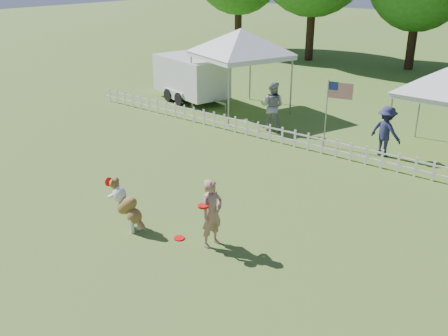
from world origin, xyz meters
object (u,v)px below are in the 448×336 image
at_px(dog, 127,206).
at_px(cargo_trailer, 191,79).
at_px(flag_pole, 326,114).
at_px(canopy_tent_left, 240,72).
at_px(handler, 212,213).
at_px(frisbee_on_turf, 179,238).
at_px(spectator_a, 272,106).
at_px(spectator_b, 386,131).
at_px(canopy_tent_right, 446,112).

xyz_separation_m(dog, cargo_trailer, (-6.70, 9.57, 0.41)).
bearing_deg(flag_pole, canopy_tent_left, 148.86).
relative_size(handler, frisbee_on_turf, 6.26).
bearing_deg(canopy_tent_left, spectator_a, -7.59).
height_order(canopy_tent_left, spectator_a, canopy_tent_left).
relative_size(dog, cargo_trailer, 0.26).
bearing_deg(cargo_trailer, spectator_b, 6.22).
relative_size(handler, cargo_trailer, 0.35).
bearing_deg(canopy_tent_right, frisbee_on_turf, -105.98).
distance_m(spectator_a, spectator_b, 4.26).
height_order(canopy_tent_right, cargo_trailer, canopy_tent_right).
relative_size(frisbee_on_turf, canopy_tent_right, 0.09).
bearing_deg(spectator_b, spectator_a, 12.80).
relative_size(frisbee_on_turf, spectator_b, 0.15).
xyz_separation_m(handler, flag_pole, (-1.15, 7.22, 0.36)).
xyz_separation_m(handler, canopy_tent_right, (2.15, 8.79, 0.65)).
xyz_separation_m(handler, canopy_tent_left, (-5.89, 8.84, 0.87)).
relative_size(handler, spectator_a, 0.85).
height_order(canopy_tent_left, spectator_b, canopy_tent_left).
xyz_separation_m(dog, spectator_b, (2.75, 8.24, 0.24)).
xyz_separation_m(frisbee_on_turf, cargo_trailer, (-7.95, 9.21, 0.97)).
bearing_deg(cargo_trailer, dog, -40.75).
bearing_deg(dog, canopy_tent_left, 114.01).
xyz_separation_m(canopy_tent_right, cargo_trailer, (-10.84, 0.15, -0.44)).
height_order(frisbee_on_turf, cargo_trailer, cargo_trailer).
xyz_separation_m(canopy_tent_left, spectator_a, (2.39, -1.26, -0.74)).
distance_m(cargo_trailer, spectator_b, 9.55).
bearing_deg(handler, dog, 112.68).
xyz_separation_m(canopy_tent_left, flag_pole, (4.74, -1.62, -0.52)).
distance_m(frisbee_on_turf, canopy_tent_right, 9.61).
distance_m(handler, canopy_tent_right, 9.07).
bearing_deg(canopy_tent_right, dog, -112.01).
relative_size(canopy_tent_left, spectator_b, 2.03).
bearing_deg(frisbee_on_turf, flag_pole, 93.14).
distance_m(frisbee_on_turf, canopy_tent_left, 10.59).
height_order(flag_pole, spectator_b, flag_pole).
bearing_deg(spectator_b, handler, 96.74).
xyz_separation_m(dog, frisbee_on_turf, (1.25, 0.36, -0.56)).
height_order(handler, dog, handler).
distance_m(handler, cargo_trailer, 12.48).
distance_m(canopy_tent_left, flag_pole, 5.03).
distance_m(frisbee_on_turf, spectator_b, 8.06).
relative_size(canopy_tent_left, flag_pole, 1.46).
bearing_deg(flag_pole, spectator_a, 158.98).
distance_m(cargo_trailer, spectator_a, 5.37).
bearing_deg(spectator_a, flag_pole, 154.10).
relative_size(canopy_tent_right, spectator_b, 1.75).
relative_size(canopy_tent_left, canopy_tent_right, 1.16).
bearing_deg(flag_pole, handler, -93.23).
bearing_deg(canopy_tent_right, canopy_tent_left, -178.65).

